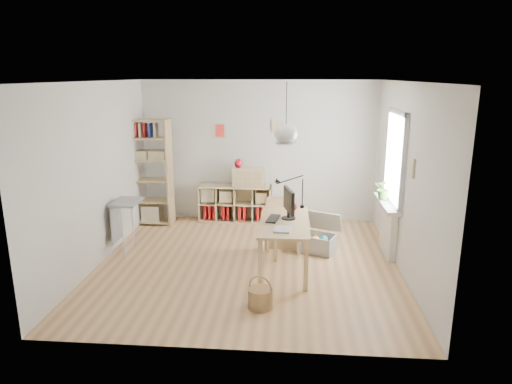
# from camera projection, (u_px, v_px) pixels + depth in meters

# --- Properties ---
(ground) EXTENTS (4.50, 4.50, 0.00)m
(ground) POSITION_uv_depth(u_px,v_px,m) (248.00, 263.00, 6.95)
(ground) COLOR tan
(ground) RESTS_ON ground
(room_shell) EXTENTS (4.50, 4.50, 4.50)m
(room_shell) POSITION_uv_depth(u_px,v_px,m) (286.00, 134.00, 6.26)
(room_shell) COLOR white
(room_shell) RESTS_ON ground
(window_unit) EXTENTS (0.07, 1.16, 1.46)m
(window_unit) POSITION_uv_depth(u_px,v_px,m) (396.00, 158.00, 6.96)
(window_unit) COLOR white
(window_unit) RESTS_ON ground
(radiator) EXTENTS (0.10, 0.80, 0.80)m
(radiator) POSITION_uv_depth(u_px,v_px,m) (388.00, 229.00, 7.26)
(radiator) COLOR white
(radiator) RESTS_ON ground
(windowsill) EXTENTS (0.22, 1.20, 0.06)m
(windowsill) POSITION_uv_depth(u_px,v_px,m) (387.00, 203.00, 7.15)
(windowsill) COLOR silver
(windowsill) RESTS_ON radiator
(desk) EXTENTS (0.70, 1.50, 0.75)m
(desk) POSITION_uv_depth(u_px,v_px,m) (284.00, 227.00, 6.59)
(desk) COLOR tan
(desk) RESTS_ON ground
(cube_shelf) EXTENTS (1.40, 0.38, 0.72)m
(cube_shelf) POSITION_uv_depth(u_px,v_px,m) (234.00, 206.00, 8.92)
(cube_shelf) COLOR beige
(cube_shelf) RESTS_ON ground
(tall_bookshelf) EXTENTS (0.80, 0.38, 2.00)m
(tall_bookshelf) POSITION_uv_depth(u_px,v_px,m) (149.00, 168.00, 8.57)
(tall_bookshelf) COLOR tan
(tall_bookshelf) RESTS_ON ground
(side_table) EXTENTS (0.40, 0.55, 0.85)m
(side_table) POSITION_uv_depth(u_px,v_px,m) (123.00, 212.00, 7.28)
(side_table) COLOR gray
(side_table) RESTS_ON ground
(chair) EXTENTS (0.58, 0.58, 0.92)m
(chair) POSITION_uv_depth(u_px,v_px,m) (282.00, 223.00, 7.18)
(chair) COLOR gray
(chair) RESTS_ON ground
(wicker_basket) EXTENTS (0.31, 0.31, 0.42)m
(wicker_basket) POSITION_uv_depth(u_px,v_px,m) (260.00, 297.00, 5.60)
(wicker_basket) COLOR #9E7647
(wicker_basket) RESTS_ON ground
(storage_chest) EXTENTS (0.77, 0.81, 0.60)m
(storage_chest) POSITION_uv_depth(u_px,v_px,m) (319.00, 239.00, 7.41)
(storage_chest) COLOR silver
(storage_chest) RESTS_ON ground
(monitor) EXTENTS (0.20, 0.51, 0.45)m
(monitor) POSITION_uv_depth(u_px,v_px,m) (289.00, 202.00, 6.59)
(monitor) COLOR black
(monitor) RESTS_ON desk
(keyboard) EXTENTS (0.21, 0.42, 0.02)m
(keyboard) POSITION_uv_depth(u_px,v_px,m) (273.00, 219.00, 6.63)
(keyboard) COLOR black
(keyboard) RESTS_ON desk
(task_lamp) EXTENTS (0.47, 0.17, 0.50)m
(task_lamp) POSITION_uv_depth(u_px,v_px,m) (288.00, 188.00, 7.07)
(task_lamp) COLOR black
(task_lamp) RESTS_ON desk
(yarn_ball) EXTENTS (0.14, 0.14, 0.14)m
(yarn_ball) POSITION_uv_depth(u_px,v_px,m) (292.00, 207.00, 7.01)
(yarn_ball) COLOR #520B10
(yarn_ball) RESTS_ON desk
(paper_tray) EXTENTS (0.24, 0.28, 0.03)m
(paper_tray) POSITION_uv_depth(u_px,v_px,m) (282.00, 230.00, 6.15)
(paper_tray) COLOR silver
(paper_tray) RESTS_ON desk
(drawer_chest) EXTENTS (0.61, 0.30, 0.35)m
(drawer_chest) POSITION_uv_depth(u_px,v_px,m) (248.00, 177.00, 8.71)
(drawer_chest) COLOR beige
(drawer_chest) RESTS_ON cube_shelf
(red_vase) EXTENTS (0.15, 0.15, 0.18)m
(red_vase) POSITION_uv_depth(u_px,v_px,m) (238.00, 163.00, 8.66)
(red_vase) COLOR maroon
(red_vase) RESTS_ON drawer_chest
(potted_plant) EXTENTS (0.37, 0.33, 0.36)m
(potted_plant) POSITION_uv_depth(u_px,v_px,m) (385.00, 188.00, 7.23)
(potted_plant) COLOR #376726
(potted_plant) RESTS_ON windowsill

